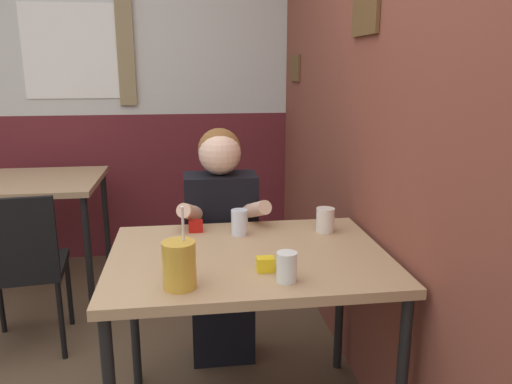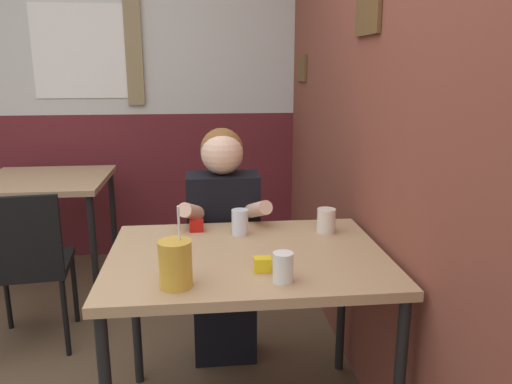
{
  "view_description": "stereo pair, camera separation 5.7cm",
  "coord_description": "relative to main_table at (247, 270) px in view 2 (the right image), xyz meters",
  "views": [
    {
      "loc": [
        0.45,
        -1.5,
        1.45
      ],
      "look_at": [
        0.72,
        0.42,
        0.96
      ],
      "focal_mm": 35.0,
      "sensor_mm": 36.0,
      "label": 1
    },
    {
      "loc": [
        0.51,
        -1.5,
        1.45
      ],
      "look_at": [
        0.72,
        0.42,
        0.96
      ],
      "focal_mm": 35.0,
      "sensor_mm": 36.0,
      "label": 2
    }
  ],
  "objects": [
    {
      "name": "main_table",
      "position": [
        0.0,
        0.0,
        0.0
      ],
      "size": [
        1.05,
        0.78,
        0.76
      ],
      "color": "tan",
      "rests_on": "ground_plane"
    },
    {
      "name": "background_table",
      "position": [
        -1.17,
        1.46,
        -0.02
      ],
      "size": [
        0.77,
        0.77,
        0.76
      ],
      "color": "tan",
      "rests_on": "ground_plane"
    },
    {
      "name": "chair_near_window",
      "position": [
        -1.06,
        0.7,
        -0.19
      ],
      "size": [
        0.44,
        0.44,
        0.86
      ],
      "rotation": [
        0.0,
        0.0,
        0.11
      ],
      "color": "black",
      "rests_on": "ground_plane"
    },
    {
      "name": "brick_wall_right",
      "position": [
        0.57,
        0.89,
        0.66
      ],
      "size": [
        0.08,
        4.32,
        2.7
      ],
      "color": "brown",
      "rests_on": "ground_plane"
    },
    {
      "name": "glass_far_side",
      "position": [
        0.36,
        0.21,
        0.12
      ],
      "size": [
        0.08,
        0.08,
        0.1
      ],
      "color": "silver",
      "rests_on": "main_table"
    },
    {
      "name": "person_seated",
      "position": [
        -0.07,
        0.52,
        -0.08
      ],
      "size": [
        0.42,
        0.4,
        1.17
      ],
      "color": "black",
      "rests_on": "ground_plane"
    },
    {
      "name": "condiment_mustard",
      "position": [
        0.04,
        -0.17,
        0.09
      ],
      "size": [
        0.06,
        0.04,
        0.05
      ],
      "color": "yellow",
      "rests_on": "main_table"
    },
    {
      "name": "glass_near_pitcher",
      "position": [
        -0.01,
        0.22,
        0.12
      ],
      "size": [
        0.07,
        0.07,
        0.11
      ],
      "color": "silver",
      "rests_on": "main_table"
    },
    {
      "name": "cocktail_pitcher",
      "position": [
        -0.25,
        -0.27,
        0.15
      ],
      "size": [
        0.11,
        0.11,
        0.27
      ],
      "color": "gold",
      "rests_on": "main_table"
    },
    {
      "name": "condiment_ketchup",
      "position": [
        -0.19,
        0.29,
        0.09
      ],
      "size": [
        0.06,
        0.04,
        0.05
      ],
      "color": "#B7140F",
      "rests_on": "main_table"
    },
    {
      "name": "back_wall",
      "position": [
        -0.68,
        2.08,
        0.67
      ],
      "size": [
        5.42,
        0.09,
        2.7
      ],
      "color": "silver",
      "rests_on": "ground_plane"
    },
    {
      "name": "glass_center",
      "position": [
        0.09,
        -0.27,
        0.12
      ],
      "size": [
        0.07,
        0.07,
        0.1
      ],
      "color": "silver",
      "rests_on": "main_table"
    }
  ]
}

